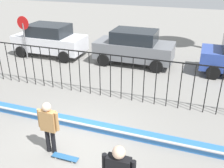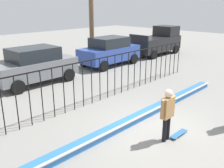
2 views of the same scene
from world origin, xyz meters
TOP-DOWN VIEW (x-y plane):
  - ground_plane at (0.00, 0.00)m, footprint 60.00×60.00m
  - bowl_coping_ledge at (0.00, 0.92)m, footprint 11.00×0.41m
  - perimeter_fence at (0.00, 3.34)m, footprint 14.04×0.04m
  - skateboarder at (-0.45, -0.57)m, footprint 0.67×0.25m
  - skateboard at (0.08, -0.72)m, footprint 0.80×0.20m
  - parked_car_white at (-5.39, 7.35)m, footprint 4.30×2.12m
  - parked_car_gray at (-0.16, 7.63)m, footprint 4.30×2.12m
  - stop_sign at (-6.35, 6.31)m, footprint 0.76×0.07m

SIDE VIEW (x-z plane):
  - ground_plane at x=0.00m, z-range 0.00..0.00m
  - skateboard at x=0.08m, z-range 0.02..0.10m
  - bowl_coping_ledge at x=0.00m, z-range -0.01..0.25m
  - parked_car_white at x=-5.39m, z-range 0.02..1.92m
  - parked_car_gray at x=-0.16m, z-range 0.02..1.92m
  - skateboarder at x=-0.45m, z-range 0.17..1.83m
  - perimeter_fence at x=0.00m, z-range 0.21..2.10m
  - stop_sign at x=-6.35m, z-range 0.37..2.87m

